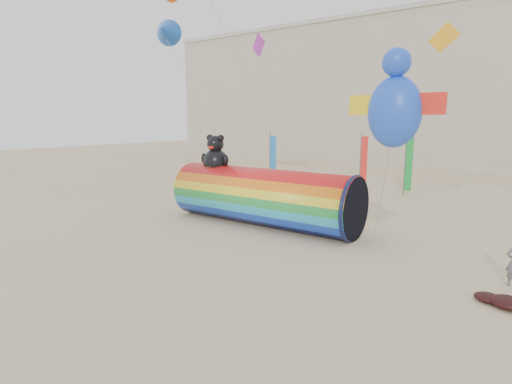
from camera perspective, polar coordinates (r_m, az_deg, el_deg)
The scene contains 4 objects.
ground at distance 21.37m, azimuth -3.46°, elevation -6.79°, with size 160.00×160.00×0.00m, color #CCB58C.
hotel_building at distance 66.74m, azimuth 14.04°, elevation 13.41°, with size 60.40×15.40×20.60m.
windsock_assembly at distance 23.95m, azimuth 0.96°, elevation -0.47°, with size 11.78×3.59×5.43m.
festival_banners at distance 35.17m, azimuth 12.82°, elevation 4.08°, with size 10.78×5.31×5.20m.
Camera 1 is at (12.93, -15.83, 6.24)m, focal length 28.00 mm.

